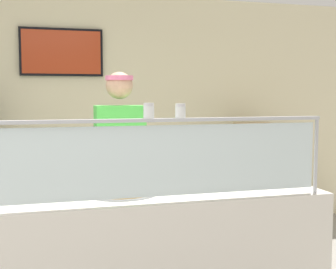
{
  "coord_description": "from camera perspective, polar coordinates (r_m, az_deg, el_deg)",
  "views": [
    {
      "loc": [
        0.34,
        -2.54,
        1.59
      ],
      "look_at": [
        1.17,
        0.39,
        1.32
      ],
      "focal_mm": 49.55,
      "sensor_mm": 36.0,
      "label": 1
    }
  ],
  "objects": [
    {
      "name": "worker_figure",
      "position": [
        3.65,
        -5.83,
        -4.21
      ],
      "size": [
        0.41,
        0.5,
        1.76
      ],
      "color": "#23232D",
      "rests_on": "ground"
    },
    {
      "name": "sneeze_guard",
      "position": [
        2.72,
        0.18,
        -1.96
      ],
      "size": [
        1.99,
        0.06,
        0.5
      ],
      "color": "#B2B5BC",
      "rests_on": "serving_counter"
    },
    {
      "name": "pizza_server",
      "position": [
        3.01,
        -6.26,
        -6.55
      ],
      "size": [
        0.11,
        0.29,
        0.01
      ],
      "primitive_type": "cube",
      "rotation": [
        0.0,
        0.0,
        -0.14
      ],
      "color": "#ADAFB7",
      "rests_on": "pizza_tray"
    },
    {
      "name": "parmesan_shaker",
      "position": [
        2.67,
        -2.38,
        2.81
      ],
      "size": [
        0.06,
        0.06,
        0.09
      ],
      "color": "white",
      "rests_on": "sneeze_guard"
    },
    {
      "name": "pizza_box_stack",
      "position": [
        5.37,
        10.87,
        -0.27
      ],
      "size": [
        0.45,
        0.43,
        0.31
      ],
      "color": "tan",
      "rests_on": "prep_shelf"
    },
    {
      "name": "prep_shelf",
      "position": [
        5.46,
        10.74,
        -6.87
      ],
      "size": [
        0.7,
        0.55,
        0.95
      ],
      "primitive_type": "cube",
      "color": "#B7BABF",
      "rests_on": "ground"
    },
    {
      "name": "pepper_flake_shaker",
      "position": [
        2.72,
        1.53,
        2.82
      ],
      "size": [
        0.06,
        0.06,
        0.09
      ],
      "color": "white",
      "rests_on": "sneeze_guard"
    },
    {
      "name": "shop_rear_unit",
      "position": [
        5.33,
        -7.8,
        2.5
      ],
      "size": [
        6.57,
        0.13,
        2.7
      ],
      "color": "beige",
      "rests_on": "ground"
    },
    {
      "name": "pizza_tray",
      "position": [
        3.04,
        -5.79,
        -6.86
      ],
      "size": [
        0.5,
        0.5,
        0.04
      ],
      "color": "#9EA0A8",
      "rests_on": "serving_counter"
    },
    {
      "name": "serving_counter",
      "position": [
        3.19,
        -1.33,
        -15.46
      ],
      "size": [
        2.17,
        0.71,
        0.95
      ],
      "primitive_type": "cube",
      "color": "silver",
      "rests_on": "ground"
    }
  ]
}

